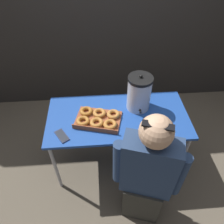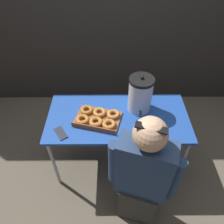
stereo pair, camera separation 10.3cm
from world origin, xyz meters
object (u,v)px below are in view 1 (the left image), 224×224
at_px(coffee_urn, 139,93).
at_px(cell_phone, 62,136).
at_px(donut_box, 98,119).
at_px(person_seated, 147,176).

bearing_deg(coffee_urn, cell_phone, -155.78).
bearing_deg(cell_phone, coffee_urn, -8.50).
distance_m(donut_box, person_seated, 0.67).
bearing_deg(person_seated, donut_box, -37.80).
relative_size(donut_box, cell_phone, 2.75).
xyz_separation_m(cell_phone, person_seated, (0.69, -0.38, -0.11)).
bearing_deg(coffee_urn, donut_box, -158.21).
distance_m(coffee_urn, person_seated, 0.76).
bearing_deg(person_seated, cell_phone, -10.67).
relative_size(cell_phone, person_seated, 0.13).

